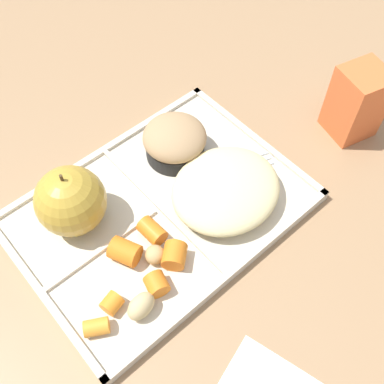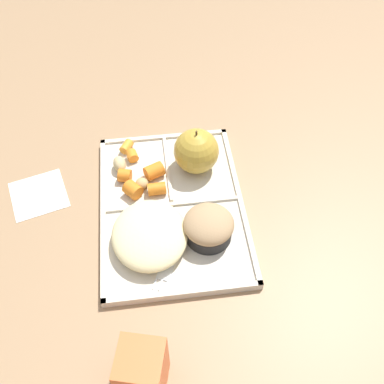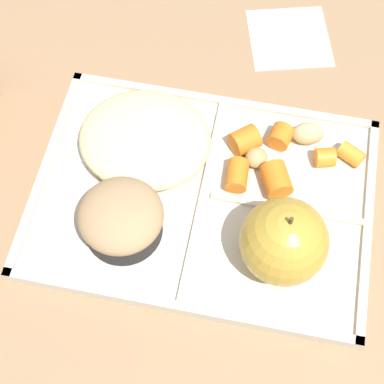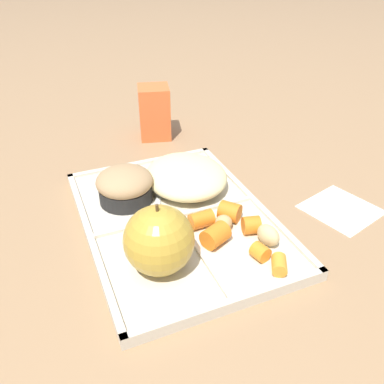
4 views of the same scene
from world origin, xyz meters
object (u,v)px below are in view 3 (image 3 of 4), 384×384
object	(u,v)px
lunch_tray	(203,198)
plastic_fork	(105,165)
bran_muffin	(121,219)
green_apple	(284,242)

from	to	relation	value
lunch_tray	plastic_fork	size ratio (longest dim) A/B	2.65
lunch_tray	bran_muffin	distance (m)	0.10
green_apple	plastic_fork	size ratio (longest dim) A/B	0.70
lunch_tray	bran_muffin	world-z (taller)	bran_muffin
bran_muffin	lunch_tray	bearing A→B (deg)	-142.72
plastic_fork	green_apple	bearing A→B (deg)	160.49
bran_muffin	green_apple	bearing A→B (deg)	180.00
lunch_tray	bran_muffin	bearing A→B (deg)	37.28
bran_muffin	plastic_fork	size ratio (longest dim) A/B	0.64
lunch_tray	green_apple	world-z (taller)	green_apple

